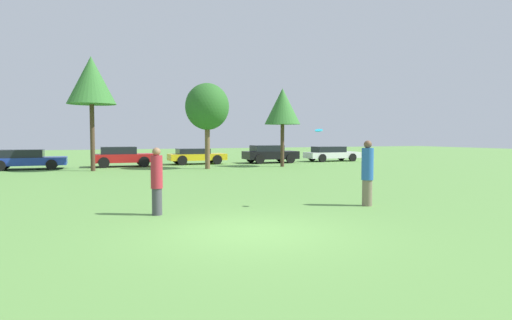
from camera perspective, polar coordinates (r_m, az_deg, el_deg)
The scene contains 12 objects.
ground_plane at distance 9.50m, azimuth -0.59°, elevation -9.36°, with size 120.00×120.00×0.00m, color #5B8E42.
person_thrower at distance 11.63m, azimuth -12.81°, elevation -2.65°, with size 0.30×0.30×1.76m.
person_catcher at distance 13.24m, azimuth 14.31°, elevation -1.61°, with size 0.34×0.34×1.92m.
frisbee at distance 12.56m, azimuth 8.18°, elevation 3.85°, with size 0.23×0.22×0.11m.
tree_1 at distance 27.38m, azimuth -20.67°, elevation 9.62°, with size 2.76×2.76×6.65m.
tree_2 at distance 27.34m, azimuth -6.38°, elevation 6.87°, with size 2.70×2.70×5.30m.
tree_3 at distance 29.20m, azimuth 3.47°, elevation 6.93°, with size 2.38×2.38×5.19m.
parked_car_blue at distance 30.16m, azimuth -27.78°, elevation 0.12°, with size 4.44×2.08×1.22m.
parked_car_red at distance 30.36m, azimuth -17.07°, elevation 0.49°, with size 4.08×1.90×1.33m.
parked_car_yellow at distance 31.96m, azimuth -7.83°, elevation 0.58°, with size 4.10×2.04×1.13m.
parked_car_black at distance 33.11m, azimuth 1.78°, elevation 0.86°, with size 4.05×2.09×1.34m.
parked_car_white at distance 35.77m, azimuth 9.76°, elevation 0.85°, with size 4.49×1.92×1.19m.
Camera 1 is at (-3.44, -8.61, 2.06)m, focal length 30.70 mm.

